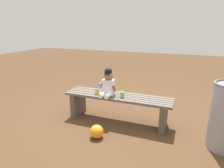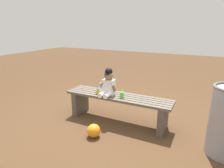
% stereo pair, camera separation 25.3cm
% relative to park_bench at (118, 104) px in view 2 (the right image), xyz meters
% --- Properties ---
extents(ground_plane, '(16.00, 16.00, 0.00)m').
position_rel_park_bench_xyz_m(ground_plane, '(0.00, 0.00, -0.28)').
color(ground_plane, '#4C331E').
extents(park_bench, '(1.60, 0.36, 0.42)m').
position_rel_park_bench_xyz_m(park_bench, '(0.00, 0.00, 0.00)').
color(park_bench, '#60564C').
rests_on(park_bench, ground_plane).
extents(child_figure, '(0.23, 0.27, 0.40)m').
position_rel_park_bench_xyz_m(child_figure, '(-0.14, -0.04, 0.31)').
color(child_figure, white).
rests_on(child_figure, park_bench).
extents(sippy_cup_left, '(0.06, 0.06, 0.12)m').
position_rel_park_bench_xyz_m(sippy_cup_left, '(-0.31, -0.06, 0.19)').
color(sippy_cup_left, yellow).
rests_on(sippy_cup_left, park_bench).
extents(sippy_cup_right, '(0.06, 0.06, 0.12)m').
position_rel_park_bench_xyz_m(sippy_cup_right, '(0.09, -0.06, 0.19)').
color(sippy_cup_right, '#66CC4C').
rests_on(sippy_cup_right, park_bench).
extents(toy_ball, '(0.18, 0.18, 0.18)m').
position_rel_park_bench_xyz_m(toy_ball, '(-0.09, -0.54, -0.19)').
color(toy_ball, orange).
rests_on(toy_ball, ground_plane).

